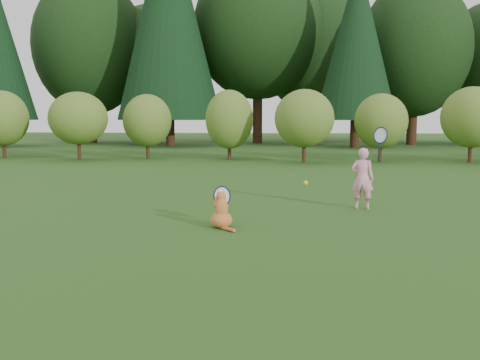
# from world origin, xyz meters

# --- Properties ---
(ground) EXTENTS (100.00, 100.00, 0.00)m
(ground) POSITION_xyz_m (0.00, 0.00, 0.00)
(ground) COLOR #1C4B15
(ground) RESTS_ON ground
(shrub_row) EXTENTS (28.00, 3.00, 2.80)m
(shrub_row) POSITION_xyz_m (0.00, 13.00, 1.40)
(shrub_row) COLOR #526E22
(shrub_row) RESTS_ON ground
(woodland_backdrop) EXTENTS (48.00, 10.00, 15.00)m
(woodland_backdrop) POSITION_xyz_m (0.00, 23.00, 7.50)
(woodland_backdrop) COLOR black
(woodland_backdrop) RESTS_ON ground
(child) EXTENTS (0.64, 0.43, 1.64)m
(child) POSITION_xyz_m (2.25, 2.54, 0.58)
(child) COLOR #FF98C1
(child) RESTS_ON ground
(cat) EXTENTS (0.50, 0.74, 0.77)m
(cat) POSITION_xyz_m (-0.07, 0.66, 0.29)
(cat) COLOR #D75229
(cat) RESTS_ON ground
(tennis_ball) EXTENTS (0.08, 0.08, 0.08)m
(tennis_ball) POSITION_xyz_m (1.21, 1.65, 0.56)
(tennis_ball) COLOR yellow
(tennis_ball) RESTS_ON ground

